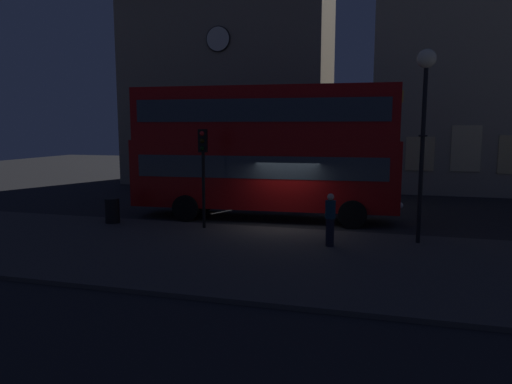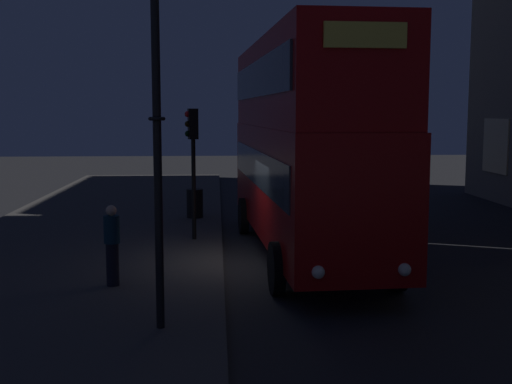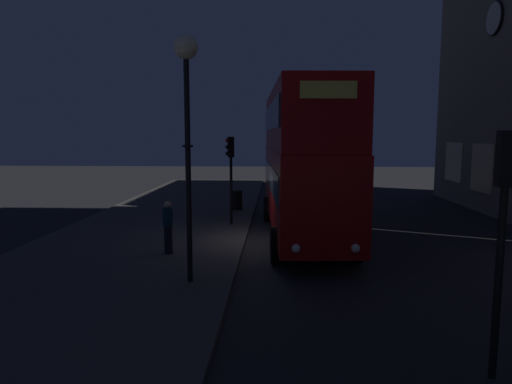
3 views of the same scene
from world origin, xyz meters
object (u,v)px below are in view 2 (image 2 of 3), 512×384
Objects in this scene: litter_bin at (195,203)px; double_decker_bus at (304,136)px; pedestrian at (112,244)px; street_lamp at (155,36)px; traffic_light_near_kerb at (193,146)px.

double_decker_bus is at bearing 29.12° from litter_bin.
pedestrian is at bearing -56.35° from double_decker_bus.
pedestrian is (-2.74, -1.22, -3.92)m from street_lamp.
double_decker_bus is 3.05× the size of traffic_light_near_kerb.
double_decker_bus is 7.11m from street_lamp.
pedestrian is (3.34, -4.42, -2.10)m from double_decker_bus.
street_lamp is (6.08, -3.21, 1.82)m from double_decker_bus.
traffic_light_near_kerb is 7.93m from street_lamp.
street_lamp reaches higher than traffic_light_near_kerb.
double_decker_bus is 1.83× the size of street_lamp.
litter_bin is at bearing 179.00° from street_lamp.
double_decker_bus reaches higher than traffic_light_near_kerb.
traffic_light_near_kerb is 2.18× the size of pedestrian.
double_decker_bus reaches higher than pedestrian.
street_lamp is 12.26m from litter_bin.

